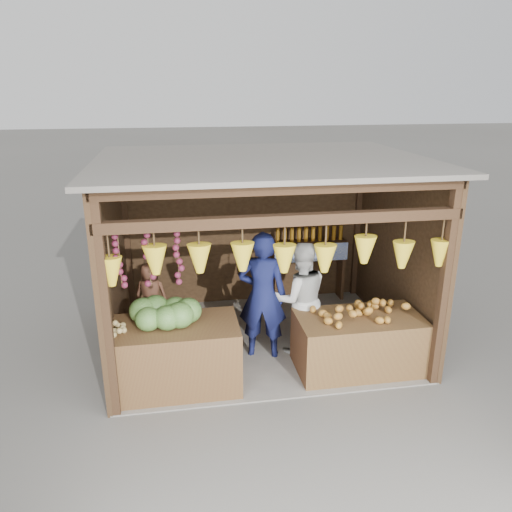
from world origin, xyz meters
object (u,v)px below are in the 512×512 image
Objects in this scene: man_standing at (262,296)px; vendor_seated at (151,295)px; woman_standing at (300,299)px; counter_left at (175,357)px; counter_right at (358,343)px.

vendor_seated is at bearing -7.37° from man_standing.
woman_standing reaches higher than vendor_seated.
counter_left is 1.27m from vendor_seated.
woman_standing reaches higher than counter_left.
vendor_seated is at bearing -16.59° from woman_standing.
counter_right is at bearing 171.82° from vendor_seated.
counter_right is at bearing 169.18° from man_standing.
man_standing reaches higher than woman_standing.
counter_right is 1.68× the size of vendor_seated.
counter_right is 1.00× the size of woman_standing.
counter_left is 0.87× the size of man_standing.
woman_standing reaches higher than counter_right.
man_standing is (-1.17, 0.55, 0.52)m from counter_right.
counter_left is 1.62× the size of vendor_seated.
counter_left is 1.85m from woman_standing.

